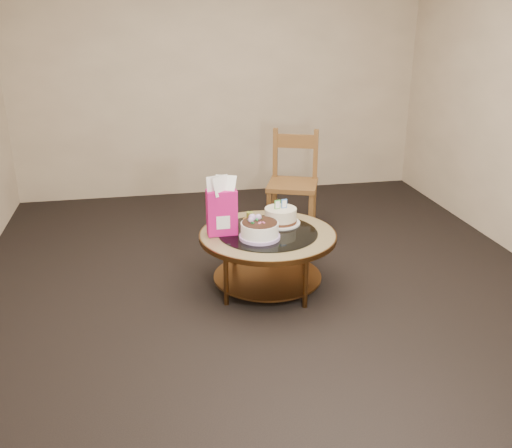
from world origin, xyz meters
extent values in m
plane|color=black|center=(0.00, 0.00, 0.00)|extent=(5.00, 5.00, 0.00)
cube|color=beige|center=(0.00, 2.50, 1.30)|extent=(4.50, 0.02, 2.60)
cube|color=beige|center=(0.00, -2.50, 1.30)|extent=(4.50, 0.02, 2.60)
cylinder|color=brown|center=(0.35, 0.20, 0.21)|extent=(0.04, 0.04, 0.42)
cylinder|color=brown|center=(-0.20, 0.35, 0.21)|extent=(0.04, 0.04, 0.42)
cylinder|color=brown|center=(-0.35, -0.20, 0.21)|extent=(0.04, 0.04, 0.42)
cylinder|color=brown|center=(0.20, -0.35, 0.21)|extent=(0.04, 0.04, 0.42)
cylinder|color=brown|center=(0.00, 0.00, 0.10)|extent=(0.82, 0.82, 0.02)
cylinder|color=brown|center=(0.00, 0.00, 0.43)|extent=(1.02, 1.02, 0.04)
cylinder|color=#9E8A57|center=(0.00, 0.00, 0.45)|extent=(1.00, 1.00, 0.01)
cylinder|color=black|center=(0.00, 0.00, 0.45)|extent=(0.74, 0.74, 0.01)
cylinder|color=#BD9ADB|center=(-0.08, -0.10, 0.47)|extent=(0.30, 0.30, 0.02)
cylinder|color=white|center=(-0.08, -0.10, 0.52)|extent=(0.27, 0.27, 0.12)
cylinder|color=black|center=(-0.08, -0.10, 0.58)|extent=(0.25, 0.25, 0.01)
sphere|color=#BD9ADB|center=(-0.13, -0.05, 0.60)|extent=(0.05, 0.05, 0.05)
sphere|color=#BD9ADB|center=(-0.08, -0.04, 0.60)|extent=(0.05, 0.05, 0.05)
sphere|color=#BD9ADB|center=(-0.14, -0.09, 0.60)|extent=(0.04, 0.04, 0.04)
cone|color=#1D6E32|center=(-0.10, -0.08, 0.59)|extent=(0.03, 0.03, 0.02)
cone|color=#1D6E32|center=(-0.16, -0.06, 0.59)|extent=(0.04, 0.04, 0.02)
cone|color=#1D6E32|center=(-0.06, -0.03, 0.59)|extent=(0.04, 0.04, 0.02)
cone|color=#1D6E32|center=(-0.13, -0.12, 0.59)|extent=(0.04, 0.04, 0.02)
cylinder|color=white|center=(0.13, 0.16, 0.46)|extent=(0.30, 0.30, 0.01)
cylinder|color=#432213|center=(0.13, 0.16, 0.48)|extent=(0.25, 0.25, 0.02)
cylinder|color=white|center=(0.13, 0.16, 0.54)|extent=(0.24, 0.24, 0.09)
cube|color=#4FB24C|center=(0.11, 0.15, 0.62)|extent=(0.05, 0.02, 0.07)
cube|color=white|center=(0.11, 0.15, 0.62)|extent=(0.04, 0.02, 0.05)
cube|color=#4485E8|center=(0.16, 0.17, 0.62)|extent=(0.05, 0.02, 0.07)
cube|color=white|center=(0.16, 0.17, 0.62)|extent=(0.04, 0.02, 0.05)
cube|color=#CF1380|center=(-0.33, 0.04, 0.63)|extent=(0.22, 0.12, 0.33)
cube|color=white|center=(-0.33, 0.04, 0.57)|extent=(0.10, 0.12, 0.10)
cube|color=#DEC25B|center=(-0.09, 0.26, 0.46)|extent=(0.10, 0.10, 0.01)
cylinder|color=gold|center=(-0.09, 0.26, 0.47)|extent=(0.11, 0.11, 0.01)
cylinder|color=olive|center=(-0.09, 0.26, 0.50)|extent=(0.05, 0.05, 0.05)
cylinder|color=black|center=(-0.09, 0.26, 0.54)|extent=(0.00, 0.00, 0.01)
cube|color=brown|center=(0.46, 1.06, 0.48)|extent=(0.57, 0.57, 0.04)
cube|color=brown|center=(0.22, 0.95, 0.24)|extent=(0.05, 0.05, 0.48)
cube|color=brown|center=(0.58, 0.82, 0.24)|extent=(0.05, 0.05, 0.48)
cube|color=brown|center=(0.35, 1.31, 0.24)|extent=(0.05, 0.05, 0.48)
cube|color=brown|center=(0.71, 1.18, 0.24)|extent=(0.05, 0.05, 0.48)
cube|color=brown|center=(0.35, 1.31, 0.72)|extent=(0.05, 0.05, 0.49)
cube|color=brown|center=(0.71, 1.18, 0.72)|extent=(0.05, 0.05, 0.49)
cube|color=brown|center=(0.53, 1.24, 0.85)|extent=(0.37, 0.16, 0.13)
camera|label=1|loc=(-0.84, -3.83, 2.02)|focal=40.00mm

